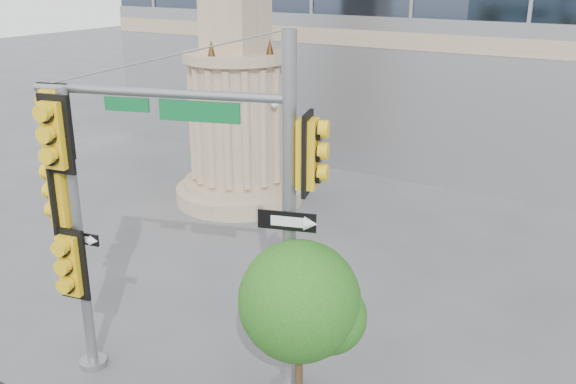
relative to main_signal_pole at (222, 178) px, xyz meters
The scene contains 4 objects.
monument 10.47m from the main_signal_pole, 124.03° to the left, with size 4.40×4.40×16.60m.
main_signal_pole is the anchor object (origin of this frame).
secondary_signal_pole 3.06m from the main_signal_pole, 156.13° to the right, with size 1.04×0.76×5.73m.
street_tree 2.64m from the main_signal_pole, ahead, with size 2.16×2.11×3.37m.
Camera 1 is at (6.37, -8.18, 7.72)m, focal length 40.00 mm.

